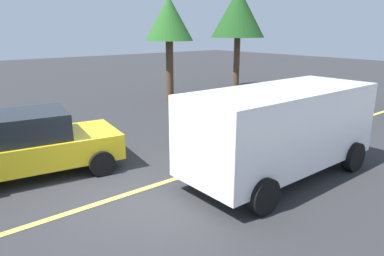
{
  "coord_description": "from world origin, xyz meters",
  "views": [
    {
      "loc": [
        -3.45,
        -6.45,
        3.55
      ],
      "look_at": [
        2.17,
        0.44,
        1.05
      ],
      "focal_mm": 33.0,
      "sensor_mm": 36.0,
      "label": 1
    }
  ],
  "objects_px": {
    "tree_left_verge": "(169,20)",
    "tree_right_verge": "(238,13)",
    "white_van": "(282,127)",
    "car_yellow_behind_van": "(34,143)"
  },
  "relations": [
    {
      "from": "tree_left_verge",
      "to": "tree_right_verge",
      "type": "relative_size",
      "value": 0.86
    },
    {
      "from": "white_van",
      "to": "tree_right_verge",
      "type": "distance_m",
      "value": 13.9
    },
    {
      "from": "car_yellow_behind_van",
      "to": "tree_left_verge",
      "type": "relative_size",
      "value": 0.83
    },
    {
      "from": "car_yellow_behind_van",
      "to": "tree_left_verge",
      "type": "height_order",
      "value": "tree_left_verge"
    },
    {
      "from": "white_van",
      "to": "tree_left_verge",
      "type": "bearing_deg",
      "value": 70.12
    },
    {
      "from": "white_van",
      "to": "tree_left_verge",
      "type": "height_order",
      "value": "tree_left_verge"
    },
    {
      "from": "car_yellow_behind_van",
      "to": "tree_left_verge",
      "type": "bearing_deg",
      "value": 33.65
    },
    {
      "from": "white_van",
      "to": "tree_left_verge",
      "type": "xyz_separation_m",
      "value": [
        3.36,
        9.29,
        2.68
      ]
    },
    {
      "from": "tree_right_verge",
      "to": "tree_left_verge",
      "type": "bearing_deg",
      "value": -171.42
    },
    {
      "from": "white_van",
      "to": "tree_right_verge",
      "type": "xyz_separation_m",
      "value": [
        8.98,
        10.13,
        3.16
      ]
    }
  ]
}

